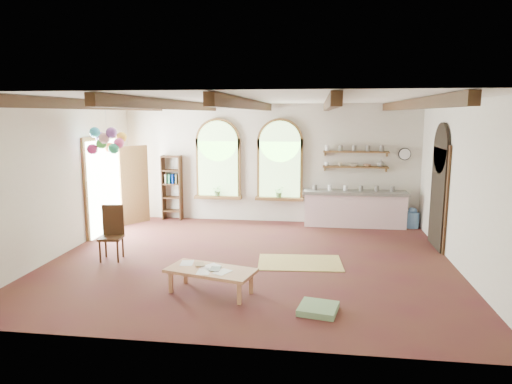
% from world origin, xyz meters
% --- Properties ---
extents(floor, '(8.00, 8.00, 0.00)m').
position_xyz_m(floor, '(0.00, 0.00, 0.00)').
color(floor, '#4C1F20').
rests_on(floor, ground).
extents(ceiling_beams, '(6.20, 6.80, 0.18)m').
position_xyz_m(ceiling_beams, '(0.00, 0.00, 3.10)').
color(ceiling_beams, '#3D2213').
rests_on(ceiling_beams, ceiling).
extents(window_left, '(1.30, 0.28, 2.20)m').
position_xyz_m(window_left, '(-1.40, 3.43, 1.63)').
color(window_left, brown).
rests_on(window_left, floor).
extents(window_right, '(1.30, 0.28, 2.20)m').
position_xyz_m(window_right, '(0.30, 3.43, 1.63)').
color(window_right, brown).
rests_on(window_right, floor).
extents(left_doorway, '(0.10, 1.90, 2.50)m').
position_xyz_m(left_doorway, '(-3.95, 1.80, 1.15)').
color(left_doorway, brown).
rests_on(left_doorway, floor).
extents(right_doorway, '(0.10, 1.30, 2.40)m').
position_xyz_m(right_doorway, '(3.95, 1.50, 1.10)').
color(right_doorway, black).
rests_on(right_doorway, floor).
extents(kitchen_counter, '(2.68, 0.62, 0.94)m').
position_xyz_m(kitchen_counter, '(2.30, 3.20, 0.48)').
color(kitchen_counter, silver).
rests_on(kitchen_counter, floor).
extents(wall_shelf_lower, '(1.70, 0.24, 0.04)m').
position_xyz_m(wall_shelf_lower, '(2.30, 3.38, 1.55)').
color(wall_shelf_lower, brown).
rests_on(wall_shelf_lower, wall_back).
extents(wall_shelf_upper, '(1.70, 0.24, 0.04)m').
position_xyz_m(wall_shelf_upper, '(2.30, 3.38, 1.95)').
color(wall_shelf_upper, brown).
rests_on(wall_shelf_upper, wall_back).
extents(wall_clock, '(0.32, 0.04, 0.32)m').
position_xyz_m(wall_clock, '(3.55, 3.45, 1.90)').
color(wall_clock, black).
rests_on(wall_clock, wall_back).
extents(bookshelf, '(0.53, 0.32, 1.80)m').
position_xyz_m(bookshelf, '(-2.70, 3.32, 0.90)').
color(bookshelf, '#3D2213').
rests_on(bookshelf, floor).
extents(coffee_table, '(1.57, 1.01, 0.41)m').
position_xyz_m(coffee_table, '(-0.40, -1.80, 0.36)').
color(coffee_table, tan).
rests_on(coffee_table, floor).
extents(side_chair, '(0.49, 0.49, 1.10)m').
position_xyz_m(side_chair, '(-2.80, -0.33, 0.32)').
color(side_chair, '#3D2213').
rests_on(side_chair, floor).
extents(floor_mat, '(1.72, 1.14, 0.02)m').
position_xyz_m(floor_mat, '(1.00, -0.06, 0.01)').
color(floor_mat, tan).
rests_on(floor_mat, floor).
extents(floor_cushion, '(0.65, 0.65, 0.10)m').
position_xyz_m(floor_cushion, '(1.36, -2.30, 0.05)').
color(floor_cushion, '#6E9466').
rests_on(floor_cushion, floor).
extents(water_jug_a, '(0.28, 0.28, 0.54)m').
position_xyz_m(water_jug_a, '(3.75, 3.20, 0.23)').
color(water_jug_a, '#5788BC').
rests_on(water_jug_a, floor).
extents(water_jug_b, '(0.27, 0.27, 0.53)m').
position_xyz_m(water_jug_b, '(3.82, 3.20, 0.23)').
color(water_jug_b, '#5788BC').
rests_on(water_jug_b, floor).
extents(balloon_cluster, '(0.73, 0.73, 1.15)m').
position_xyz_m(balloon_cluster, '(-3.33, 0.80, 2.35)').
color(balloon_cluster, silver).
rests_on(balloon_cluster, floor).
extents(table_book, '(0.23, 0.27, 0.02)m').
position_xyz_m(table_book, '(-0.71, -1.65, 0.42)').
color(table_book, olive).
rests_on(table_book, coffee_table).
extents(tablet, '(0.17, 0.25, 0.01)m').
position_xyz_m(tablet, '(-0.32, -1.80, 0.42)').
color(tablet, black).
rests_on(tablet, coffee_table).
extents(potted_plant_left, '(0.27, 0.23, 0.30)m').
position_xyz_m(potted_plant_left, '(-1.40, 3.32, 0.85)').
color(potted_plant_left, '#598C4C').
rests_on(potted_plant_left, window_left).
extents(potted_plant_right, '(0.27, 0.23, 0.30)m').
position_xyz_m(potted_plant_right, '(0.30, 3.32, 0.85)').
color(potted_plant_right, '#598C4C').
rests_on(potted_plant_right, window_right).
extents(shelf_cup_a, '(0.12, 0.10, 0.10)m').
position_xyz_m(shelf_cup_a, '(1.55, 3.38, 1.62)').
color(shelf_cup_a, white).
rests_on(shelf_cup_a, wall_shelf_lower).
extents(shelf_cup_b, '(0.10, 0.10, 0.09)m').
position_xyz_m(shelf_cup_b, '(1.90, 3.38, 1.62)').
color(shelf_cup_b, beige).
rests_on(shelf_cup_b, wall_shelf_lower).
extents(shelf_bowl_a, '(0.22, 0.22, 0.05)m').
position_xyz_m(shelf_bowl_a, '(2.25, 3.38, 1.60)').
color(shelf_bowl_a, beige).
rests_on(shelf_bowl_a, wall_shelf_lower).
extents(shelf_bowl_b, '(0.20, 0.20, 0.06)m').
position_xyz_m(shelf_bowl_b, '(2.60, 3.38, 1.60)').
color(shelf_bowl_b, '#8C664C').
rests_on(shelf_bowl_b, wall_shelf_lower).
extents(shelf_vase, '(0.18, 0.18, 0.19)m').
position_xyz_m(shelf_vase, '(2.95, 3.38, 1.67)').
color(shelf_vase, slate).
rests_on(shelf_vase, wall_shelf_lower).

